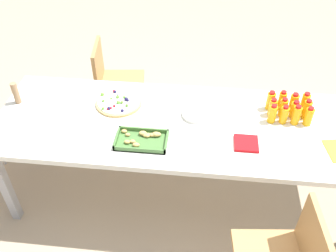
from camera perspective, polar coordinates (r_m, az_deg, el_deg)
The scene contains 20 objects.
ground_plane at distance 3.08m, azimuth 1.68°, elevation -9.99°, with size 12.00×12.00×0.00m, color tan.
party_table at distance 2.58m, azimuth 1.97°, elevation -0.47°, with size 2.55×0.88×0.74m.
chair_near_right at distance 3.42m, azimuth -8.31°, elevation 7.06°, with size 0.44×0.44×0.83m.
juice_bottle_0 at distance 2.77m, azimuth 20.02°, elevation 3.36°, with size 0.06×0.06×0.15m.
juice_bottle_1 at distance 2.76m, azimuth 18.49°, elevation 3.41°, with size 0.06×0.06×0.14m.
juice_bottle_2 at distance 2.74m, azimuth 16.86°, elevation 3.70°, with size 0.05×0.05×0.15m.
juice_bottle_3 at distance 2.72m, azimuth 15.26°, elevation 3.71°, with size 0.06×0.06×0.14m.
juice_bottle_4 at distance 2.71m, azimuth 20.27°, elevation 2.37°, with size 0.05×0.05×0.15m.
juice_bottle_5 at distance 2.70m, azimuth 18.62°, elevation 2.35°, with size 0.06×0.06×0.13m.
juice_bottle_6 at distance 2.68m, azimuth 17.02°, elevation 2.67°, with size 0.05×0.05×0.14m.
juice_bottle_7 at distance 2.67m, azimuth 15.53°, elevation 2.74°, with size 0.05×0.05×0.13m.
juice_bottle_8 at distance 2.66m, azimuth 20.52°, elevation 1.36°, with size 0.05×0.05×0.14m.
juice_bottle_9 at distance 2.64m, azimuth 18.85°, elevation 1.58°, with size 0.05×0.05×0.15m.
juice_bottle_10 at distance 2.63m, azimuth 17.16°, elevation 1.64°, with size 0.05×0.05×0.14m.
juice_bottle_11 at distance 2.61m, azimuth 15.53°, elevation 1.78°, with size 0.05×0.05×0.14m.
fruit_pizza at distance 2.73m, azimuth -7.48°, elevation 3.62°, with size 0.33×0.33×0.05m.
snack_tray at distance 2.41m, azimuth -3.90°, elevation -2.03°, with size 0.33×0.20×0.04m.
plate_stack at distance 2.60m, azimuth 4.19°, elevation 1.81°, with size 0.19×0.19×0.02m.
napkin_stack at distance 2.43m, azimuth 11.76°, elevation -2.58°, with size 0.15×0.15×0.02m, color red.
cardboard_tube at distance 2.88m, azimuth -22.03°, elevation 4.64°, with size 0.04×0.04×0.16m, color #9E7A56.
Camera 1 is at (-0.12, 1.93, 2.39)m, focal length 40.28 mm.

